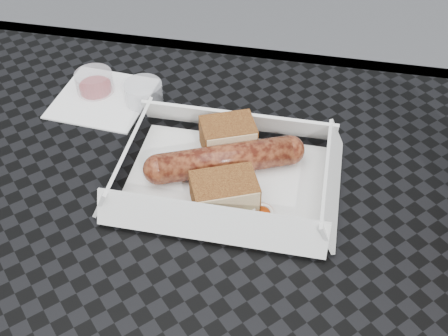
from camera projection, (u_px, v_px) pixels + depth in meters
name	position (u px, v px, depth m)	size (l,w,h in m)	color
patio_table	(158.00, 296.00, 0.62)	(0.80, 0.80, 0.74)	black
food_tray	(226.00, 179.00, 0.64)	(0.22, 0.15, 0.00)	white
bratwurst	(225.00, 160.00, 0.64)	(0.18, 0.10, 0.03)	brown
bread_near	(228.00, 136.00, 0.66)	(0.06, 0.04, 0.04)	brown
bread_far	(224.00, 192.00, 0.60)	(0.07, 0.05, 0.04)	brown
veg_garnish	(260.00, 217.00, 0.60)	(0.03, 0.03, 0.00)	#D44609
napkin	(103.00, 98.00, 0.75)	(0.12, 0.12, 0.00)	white
condiment_cup_sauce	(94.00, 83.00, 0.75)	(0.05, 0.05, 0.03)	maroon
condiment_cup_empty	(144.00, 93.00, 0.74)	(0.05, 0.05, 0.03)	silver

